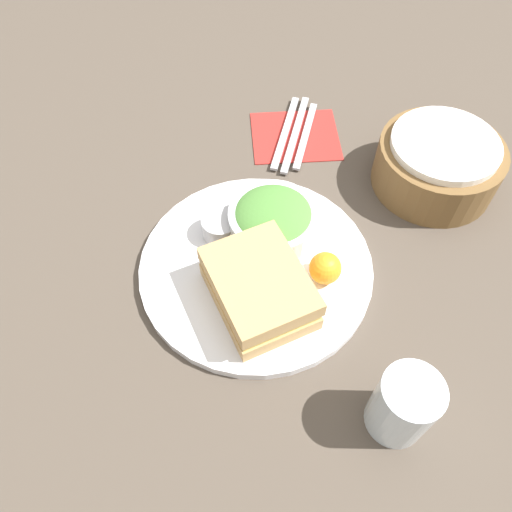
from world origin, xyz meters
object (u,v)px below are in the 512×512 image
Objects in this scene: bread_basket at (438,164)px; knife at (295,134)px; salad_bowl at (273,220)px; spoon at (305,135)px; dressing_cup at (220,227)px; sandwich at (258,288)px; fork at (285,132)px; drink_glass at (403,406)px; plate at (256,267)px.

bread_basket reaches higher than knife.
spoon is (-0.22, 0.08, -0.04)m from salad_bowl.
salad_bowl is 0.65× the size of knife.
salad_bowl is 0.66× the size of bread_basket.
dressing_cup is 0.36m from bread_basket.
sandwich is 0.35m from fork.
drink_glass is (0.17, 0.15, 0.01)m from sandwich.
drink_glass is at bearing -21.46° from bread_basket.
sandwich is 0.35m from knife.
knife is at bearing 147.89° from dressing_cup.
dressing_cup is at bearing -145.23° from drink_glass.
fork is at bearing 167.94° from sandwich.
dressing_cup reaches higher than knife.
plate is 0.07m from salad_bowl.
knife is (-0.50, -0.06, -0.04)m from drink_glass.
sandwich reaches higher than plate.
fork is (-0.22, 0.12, -0.02)m from dressing_cup.
bread_basket reaches higher than salad_bowl.
drink_glass is (0.28, 0.12, 0.01)m from salad_bowl.
drink_glass is 0.52m from fork.
dressing_cup reaches higher than fork.
spoon is at bearing -175.02° from drink_glass.
dressing_cup is (-0.12, -0.05, -0.01)m from sandwich.
spoon is at bearing 158.62° from plate.
fork is at bearing 165.72° from plate.
sandwich is 0.94× the size of fork.
salad_bowl is at bearing -172.95° from fork.
dressing_cup is at bearing -158.15° from sandwich.
bread_basket is 0.23m from spoon.
spoon is at bearing -90.00° from knife.
dressing_cup is (-0.00, -0.08, -0.01)m from salad_bowl.
sandwich is 0.92× the size of bread_basket.
drink_glass is 0.50m from spoon.
drink_glass is 0.54× the size of fork.
bread_basket is 0.26m from fork.
spoon is at bearing 144.08° from dressing_cup.
bread_basket is at bearing 105.02° from dressing_cup.
sandwich is at bearing -174.23° from fork.
plate is 0.34m from bread_basket.
drink_glass is 0.51m from knife.
dressing_cup is 0.28× the size of bread_basket.
salad_bowl is at bearing 152.07° from plate.
knife is at bearing 164.98° from sandwich.
salad_bowl is at bearing 178.16° from spoon.
spoon is (-0.12, -0.19, -0.04)m from bread_basket.
fork is (-0.34, 0.07, -0.04)m from sandwich.
sandwich is 3.26× the size of dressing_cup.
fork is at bearing -171.31° from drink_glass.
dressing_cup is at bearing -74.98° from bread_basket.
knife is at bearing -173.14° from drink_glass.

